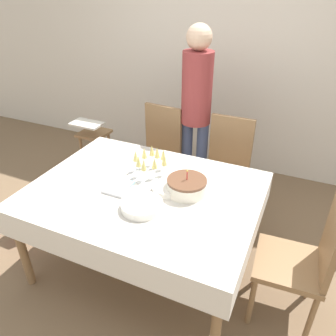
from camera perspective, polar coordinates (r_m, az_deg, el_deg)
name	(u,v)px	position (r m, az deg, el deg)	size (l,w,h in m)	color
ground_plane	(148,263)	(2.80, -3.59, -16.20)	(12.00, 12.00, 0.00)	brown
wall_back	(226,50)	(3.80, 10.07, 19.57)	(8.00, 0.05, 2.70)	silver
dining_table	(145,201)	(2.39, -4.07, -5.74)	(1.60, 1.22, 0.73)	silver
dining_chair_far_left	(158,151)	(3.28, -1.76, 3.05)	(0.46, 0.46, 0.96)	olive
dining_chair_far_right	(226,165)	(3.07, 10.05, 0.55)	(0.42, 0.42, 0.96)	olive
dining_chair_right_end	(305,257)	(2.27, 22.82, -14.16)	(0.44, 0.44, 0.96)	olive
birthday_cake	(187,186)	(2.26, 3.28, -3.16)	(0.28, 0.28, 0.18)	silver
champagne_tray	(151,163)	(2.47, -3.04, 0.95)	(0.35, 0.35, 0.18)	silver
plate_stack_main	(142,205)	(2.13, -4.56, -6.53)	(0.27, 0.27, 0.05)	silver
plate_stack_dessert	(166,189)	(2.29, -0.34, -3.66)	(0.19, 0.19, 0.04)	silver
cake_knife	(178,210)	(2.13, 1.79, -7.28)	(0.28, 0.13, 0.00)	silver
fork_pile	(114,192)	(2.30, -9.46, -4.23)	(0.17, 0.06, 0.02)	silver
napkin_pile	(121,185)	(2.38, -8.22, -2.96)	(0.15, 0.15, 0.01)	#8CC6E0
person_standing	(196,101)	(3.11, 4.97, 11.52)	(0.28, 0.28, 1.71)	#3F4C72
high_chair	(93,140)	(3.71, -12.85, 4.84)	(0.33, 0.35, 0.71)	olive
gift_bag	(24,220)	(3.21, -23.86, -8.31)	(0.18, 0.11, 0.33)	#CC333F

